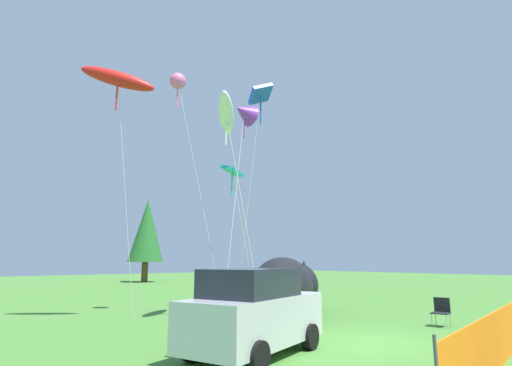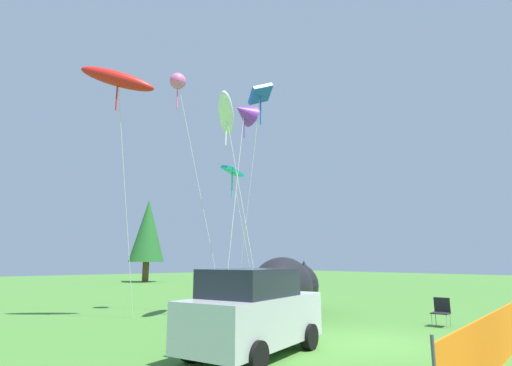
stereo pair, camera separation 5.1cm
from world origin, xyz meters
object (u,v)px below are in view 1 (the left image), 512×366
kite_teal_diamond (232,173)px  kite_white_ghost (226,115)px  inflatable_cat (286,288)px  kite_pink_octopus (178,83)px  kite_red_lizard (118,79)px  folding_chair (441,310)px  kite_blue_box (260,98)px  parked_car (254,312)px  kite_purple_delta (244,113)px

kite_teal_diamond → kite_white_ghost: 4.38m
inflatable_cat → kite_pink_octopus: bearing=112.2°
kite_red_lizard → kite_teal_diamond: size_ratio=1.45×
folding_chair → kite_red_lizard: bearing=-53.1°
inflatable_cat → kite_blue_box: (-2.11, -0.75, 7.61)m
kite_red_lizard → kite_white_ghost: bearing=-33.5°
parked_car → kite_teal_diamond: size_ratio=0.64×
kite_teal_diamond → kite_white_ghost: size_ratio=0.79×
folding_chair → kite_blue_box: (-4.08, 4.79, 8.15)m
parked_car → kite_pink_octopus: 11.79m
kite_red_lizard → kite_pink_octopus: kite_pink_octopus is taller
kite_pink_octopus → kite_white_ghost: bearing=-72.9°
kite_pink_octopus → kite_red_lizard: bearing=-175.7°
folding_chair → inflatable_cat: inflatable_cat is taller
parked_car → kite_teal_diamond: 10.92m
inflatable_cat → kite_teal_diamond: 6.31m
folding_chair → kite_white_ghost: 10.68m
kite_blue_box → kite_red_lizard: bearing=144.7°
folding_chair → kite_purple_delta: size_ratio=0.09×
kite_teal_diamond → kite_red_lizard: bearing=-173.5°
folding_chair → kite_blue_box: size_ratio=0.10×
folding_chair → kite_purple_delta: kite_purple_delta is taller
folding_chair → kite_pink_octopus: bearing=-64.8°
folding_chair → kite_blue_box: kite_blue_box is taller
kite_teal_diamond → kite_white_ghost: kite_white_ghost is taller
inflatable_cat → kite_blue_box: size_ratio=0.64×
kite_purple_delta → kite_white_ghost: 3.41m
inflatable_cat → kite_red_lizard: size_ratio=0.59×
kite_red_lizard → kite_white_ghost: (3.60, -2.38, -1.26)m
parked_car → kite_red_lizard: 10.96m
folding_chair → kite_teal_diamond: 10.87m
parked_car → kite_red_lizard: (-1.03, 7.12, 8.27)m
kite_purple_delta → kite_white_ghost: bearing=-142.1°
kite_pink_octopus → kite_teal_diamond: kite_pink_octopus is taller
folding_chair → kite_red_lizard: size_ratio=0.09×
kite_pink_octopus → kite_purple_delta: kite_pink_octopus is taller
folding_chair → kite_pink_octopus: size_ratio=0.09×
kite_red_lizard → kite_pink_octopus: bearing=4.3°
kite_red_lizard → kite_white_ghost: size_ratio=1.14×
kite_purple_delta → kite_blue_box: size_ratio=1.07×
folding_chair → inflatable_cat: bearing=-80.8°
kite_red_lizard → kite_white_ghost: kite_red_lizard is taller
folding_chair → kite_pink_octopus: 13.92m
inflatable_cat → kite_teal_diamond: kite_teal_diamond is taller
inflatable_cat → kite_white_ghost: size_ratio=0.68×
kite_purple_delta → kite_blue_box: kite_purple_delta is taller
kite_red_lizard → parked_car: bearing=-81.8°
parked_car → kite_red_lizard: size_ratio=0.44×
kite_white_ghost → kite_blue_box: (1.04, -0.89, 0.69)m
kite_teal_diamond → kite_blue_box: kite_blue_box is taller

